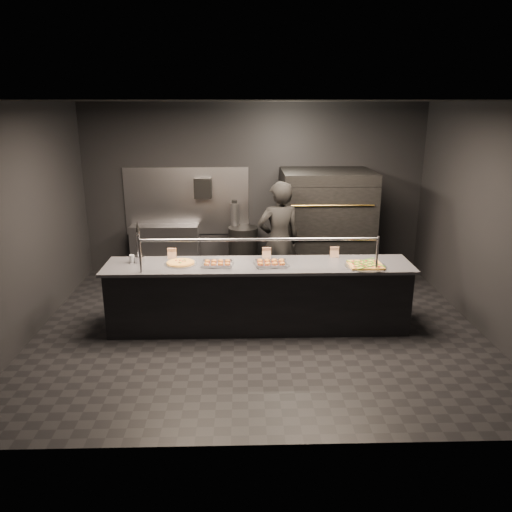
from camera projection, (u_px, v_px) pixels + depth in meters
name	position (u px, v px, depth m)	size (l,w,h in m)	color
room	(257.00, 221.00, 6.53)	(6.04, 6.00, 3.00)	black
service_counter	(259.00, 296.00, 6.78)	(4.10, 0.78, 1.37)	black
pizza_oven	(325.00, 226.00, 8.48)	(1.50, 1.23, 1.91)	black
prep_shelf	(166.00, 250.00, 8.96)	(1.20, 0.35, 0.90)	#99999E
towel_dispenser	(203.00, 188.00, 8.73)	(0.30, 0.20, 0.35)	black
fire_extinguisher	(235.00, 215.00, 8.89)	(0.14, 0.14, 0.51)	#B2B2B7
beer_tap	(139.00, 251.00, 6.68)	(0.15, 0.21, 0.57)	silver
round_pizza	(181.00, 263.00, 6.65)	(0.42, 0.42, 0.03)	silver
slider_tray_a	(217.00, 264.00, 6.59)	(0.43, 0.34, 0.06)	silver
slider_tray_b	(271.00, 263.00, 6.60)	(0.48, 0.39, 0.07)	silver
square_pizza	(365.00, 265.00, 6.54)	(0.54, 0.54, 0.05)	silver
condiment_jar	(134.00, 259.00, 6.69)	(0.17, 0.07, 0.11)	silver
tent_cards	(258.00, 253.00, 6.90)	(2.37, 0.04, 0.15)	white
trash_bin	(243.00, 251.00, 8.91)	(0.53, 0.53, 0.88)	black
worker	(279.00, 241.00, 7.69)	(0.68, 0.45, 1.87)	black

